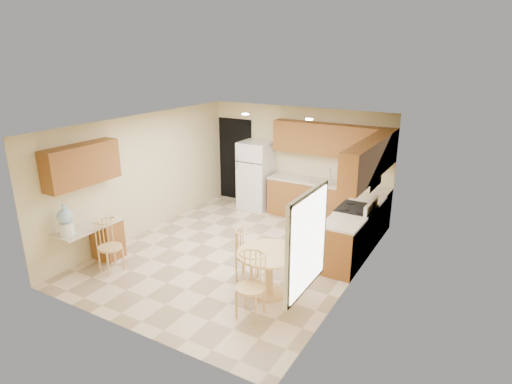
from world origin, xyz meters
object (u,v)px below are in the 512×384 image
Objects in this scene: chair_table_b at (247,283)px; dining_table at (269,267)px; stove at (354,230)px; chair_desk at (105,243)px; water_crock at (66,221)px; chair_table_a at (244,252)px; refrigerator at (256,175)px.

dining_table is at bearing -91.64° from chair_table_b.
stove is 4.54m from chair_desk.
chair_desk is 0.73m from water_crock.
stove is 1.22× the size of chair_table_a.
dining_table is at bearing 19.65° from water_crock.
dining_table is 1.07× the size of chair_desk.
stove is 1.12× the size of chair_table_b.
chair_table_a is (-1.24, -1.98, 0.07)m from stove.
refrigerator reaches higher than chair_table_a.
water_crock is (-3.92, -3.30, 0.54)m from stove.
refrigerator is 3.12× the size of water_crock.
refrigerator is 1.52× the size of stove.
water_crock is (-3.28, -0.41, 0.41)m from chair_table_b.
stove is 2.34m from chair_table_a.
chair_table_a is at bearing 26.18° from water_crock.
chair_desk is (-3.47, -2.93, 0.10)m from stove.
stove is at bearing -108.04° from chair_table_b.
chair_table_a is (-0.55, 0.16, 0.06)m from dining_table.
chair_desk is at bearing -164.33° from dining_table.
chair_table_a is at bearing 163.31° from dining_table.
dining_table is 1.13× the size of chair_table_a.
chair_table_b is 1.84× the size of water_crock.
stove reaches higher than chair_table_b.
chair_desk is at bearing -139.90° from stove.
chair_desk reaches higher than dining_table.
refrigerator reaches higher than chair_table_b.
chair_desk is 1.76× the size of water_crock.
chair_table_a is at bearing -122.11° from stove.
water_crock is at bearing -139.94° from stove.
refrigerator is 4.20m from chair_desk.
stove is at bearing 40.06° from water_crock.
chair_table_b is at bearing -61.49° from refrigerator.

